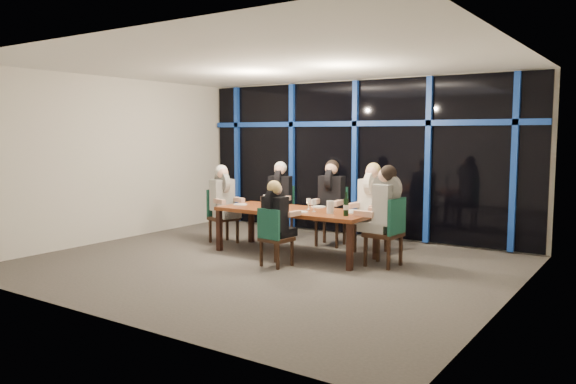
{
  "coord_description": "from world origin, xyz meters",
  "views": [
    {
      "loc": [
        4.97,
        -6.73,
        1.98
      ],
      "look_at": [
        0.0,
        0.6,
        1.05
      ],
      "focal_mm": 35.0,
      "sensor_mm": 36.0,
      "label": 1
    }
  ],
  "objects_px": {
    "chair_end_right": "(389,229)",
    "diner_end_right": "(384,201)",
    "chair_far_right": "(373,218)",
    "dining_table": "(295,213)",
    "diner_far_right": "(371,194)",
    "diner_end_left": "(223,192)",
    "water_pitcher": "(330,207)",
    "chair_end_left": "(221,213)",
    "diner_far_left": "(280,189)",
    "chair_far_mid": "(333,213)",
    "wine_bottle": "(346,207)",
    "chair_far_left": "(281,209)",
    "chair_near_mid": "(273,234)",
    "diner_far_mid": "(331,190)",
    "diner_near_mid": "(276,210)"
  },
  "relations": [
    {
      "from": "chair_end_right",
      "to": "diner_end_right",
      "type": "distance_m",
      "value": 0.42
    },
    {
      "from": "chair_far_right",
      "to": "diner_end_right",
      "type": "height_order",
      "value": "diner_end_right"
    },
    {
      "from": "dining_table",
      "to": "diner_far_right",
      "type": "relative_size",
      "value": 2.62
    },
    {
      "from": "chair_far_right",
      "to": "diner_end_left",
      "type": "height_order",
      "value": "diner_end_left"
    },
    {
      "from": "diner_end_right",
      "to": "water_pitcher",
      "type": "relative_size",
      "value": 5.07
    },
    {
      "from": "chair_end_left",
      "to": "diner_far_right",
      "type": "relative_size",
      "value": 0.97
    },
    {
      "from": "diner_far_left",
      "to": "diner_end_right",
      "type": "distance_m",
      "value": 2.69
    },
    {
      "from": "chair_far_right",
      "to": "diner_far_right",
      "type": "height_order",
      "value": "diner_far_right"
    },
    {
      "from": "chair_far_right",
      "to": "diner_end_right",
      "type": "distance_m",
      "value": 1.14
    },
    {
      "from": "chair_far_mid",
      "to": "wine_bottle",
      "type": "distance_m",
      "value": 1.61
    },
    {
      "from": "chair_far_mid",
      "to": "chair_far_right",
      "type": "bearing_deg",
      "value": -15.73
    },
    {
      "from": "chair_far_left",
      "to": "chair_far_mid",
      "type": "xyz_separation_m",
      "value": [
        1.12,
        0.0,
        0.02
      ]
    },
    {
      "from": "chair_end_right",
      "to": "wine_bottle",
      "type": "distance_m",
      "value": 0.71
    },
    {
      "from": "chair_far_mid",
      "to": "wine_bottle",
      "type": "relative_size",
      "value": 2.91
    },
    {
      "from": "chair_near_mid",
      "to": "diner_far_mid",
      "type": "relative_size",
      "value": 0.88
    },
    {
      "from": "chair_far_mid",
      "to": "diner_far_mid",
      "type": "relative_size",
      "value": 1.03
    },
    {
      "from": "wine_bottle",
      "to": "chair_far_mid",
      "type": "bearing_deg",
      "value": 126.86
    },
    {
      "from": "dining_table",
      "to": "chair_near_mid",
      "type": "relative_size",
      "value": 2.96
    },
    {
      "from": "chair_end_left",
      "to": "wine_bottle",
      "type": "xyz_separation_m",
      "value": [
        2.73,
        -0.32,
        0.35
      ]
    },
    {
      "from": "wine_bottle",
      "to": "chair_near_mid",
      "type": "bearing_deg",
      "value": -139.89
    },
    {
      "from": "chair_end_right",
      "to": "chair_near_mid",
      "type": "distance_m",
      "value": 1.72
    },
    {
      "from": "diner_far_mid",
      "to": "diner_near_mid",
      "type": "bearing_deg",
      "value": -95.05
    },
    {
      "from": "diner_near_mid",
      "to": "wine_bottle",
      "type": "xyz_separation_m",
      "value": [
        0.83,
        0.63,
        0.04
      ]
    },
    {
      "from": "chair_end_right",
      "to": "water_pitcher",
      "type": "xyz_separation_m",
      "value": [
        -0.9,
        -0.19,
        0.27
      ]
    },
    {
      "from": "chair_far_left",
      "to": "chair_near_mid",
      "type": "distance_m",
      "value": 2.31
    },
    {
      "from": "diner_far_left",
      "to": "water_pitcher",
      "type": "height_order",
      "value": "diner_far_left"
    },
    {
      "from": "chair_far_mid",
      "to": "diner_far_mid",
      "type": "height_order",
      "value": "diner_far_mid"
    },
    {
      "from": "dining_table",
      "to": "diner_far_mid",
      "type": "bearing_deg",
      "value": 84.42
    },
    {
      "from": "chair_end_right",
      "to": "diner_far_mid",
      "type": "height_order",
      "value": "diner_far_mid"
    },
    {
      "from": "chair_far_left",
      "to": "chair_far_right",
      "type": "bearing_deg",
      "value": -20.28
    },
    {
      "from": "chair_end_left",
      "to": "chair_end_right",
      "type": "xyz_separation_m",
      "value": [
        3.32,
        -0.06,
        0.04
      ]
    },
    {
      "from": "chair_near_mid",
      "to": "diner_end_right",
      "type": "xyz_separation_m",
      "value": [
        1.33,
        0.97,
        0.49
      ]
    },
    {
      "from": "chair_end_right",
      "to": "wine_bottle",
      "type": "relative_size",
      "value": 2.91
    },
    {
      "from": "diner_far_left",
      "to": "diner_end_left",
      "type": "height_order",
      "value": "diner_far_left"
    },
    {
      "from": "diner_far_left",
      "to": "diner_far_right",
      "type": "height_order",
      "value": "diner_far_right"
    },
    {
      "from": "dining_table",
      "to": "diner_far_mid",
      "type": "xyz_separation_m",
      "value": [
        0.1,
        1.0,
        0.3
      ]
    },
    {
      "from": "chair_end_right",
      "to": "diner_end_left",
      "type": "relative_size",
      "value": 1.1
    },
    {
      "from": "diner_near_mid",
      "to": "chair_end_left",
      "type": "bearing_deg",
      "value": -20.99
    },
    {
      "from": "chair_end_left",
      "to": "wine_bottle",
      "type": "height_order",
      "value": "wine_bottle"
    },
    {
      "from": "chair_end_right",
      "to": "diner_near_mid",
      "type": "relative_size",
      "value": 1.21
    },
    {
      "from": "dining_table",
      "to": "chair_far_right",
      "type": "distance_m",
      "value": 1.36
    },
    {
      "from": "chair_far_mid",
      "to": "diner_end_left",
      "type": "distance_m",
      "value": 1.99
    },
    {
      "from": "water_pitcher",
      "to": "diner_end_left",
      "type": "bearing_deg",
      "value": -176.32
    },
    {
      "from": "diner_far_mid",
      "to": "diner_far_right",
      "type": "distance_m",
      "value": 0.84
    },
    {
      "from": "chair_end_right",
      "to": "wine_bottle",
      "type": "xyz_separation_m",
      "value": [
        -0.58,
        -0.26,
        0.31
      ]
    },
    {
      "from": "chair_end_left",
      "to": "diner_end_left",
      "type": "height_order",
      "value": "diner_end_left"
    },
    {
      "from": "diner_near_mid",
      "to": "chair_near_mid",
      "type": "bearing_deg",
      "value": 90.0
    },
    {
      "from": "chair_end_right",
      "to": "chair_near_mid",
      "type": "bearing_deg",
      "value": -51.74
    },
    {
      "from": "chair_far_right",
      "to": "water_pitcher",
      "type": "distance_m",
      "value": 1.13
    },
    {
      "from": "diner_end_right",
      "to": "wine_bottle",
      "type": "bearing_deg",
      "value": -57.5
    }
  ]
}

